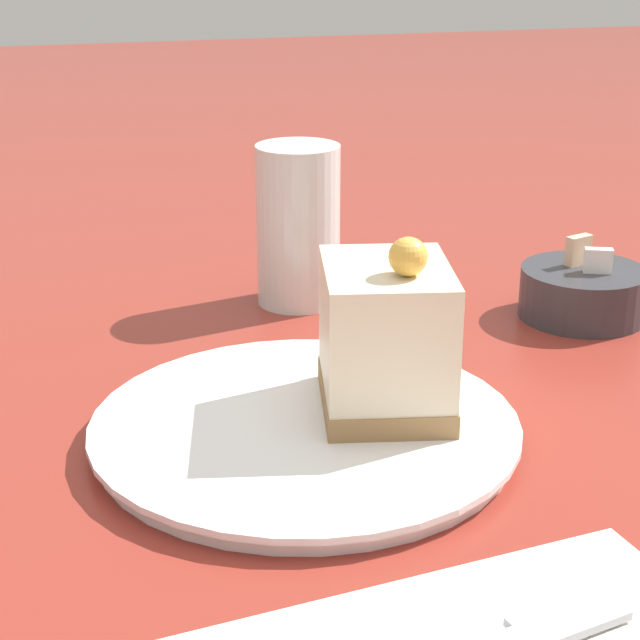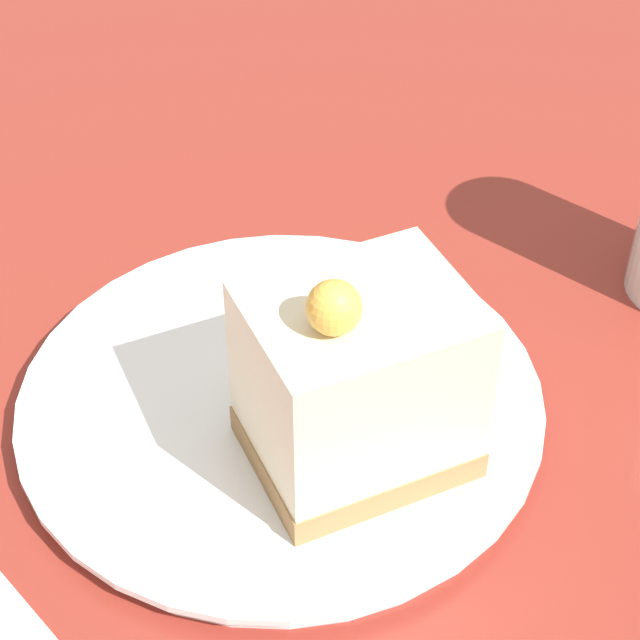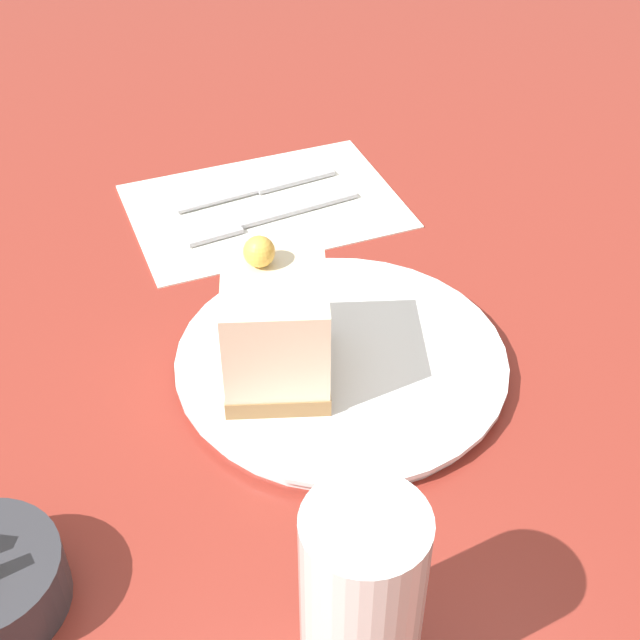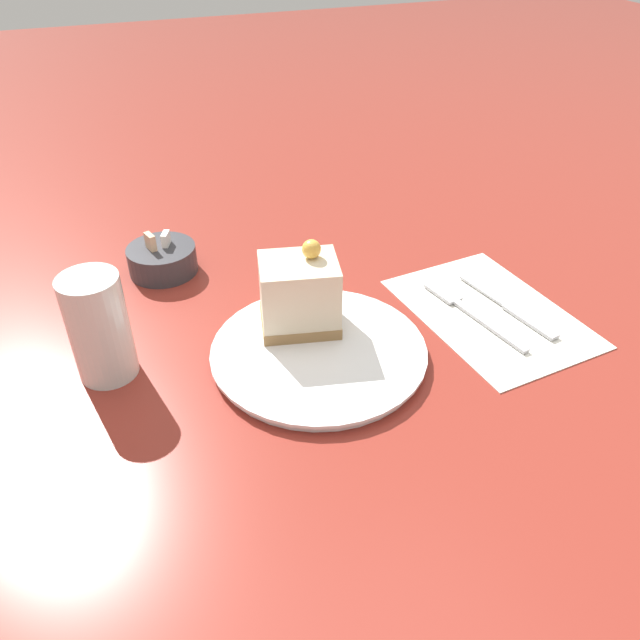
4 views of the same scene
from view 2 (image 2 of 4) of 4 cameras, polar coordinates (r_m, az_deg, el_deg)
ground_plane at (r=0.48m, az=-3.31°, el=-7.91°), size 4.00×4.00×0.00m
plate at (r=0.50m, az=-2.10°, el=-4.32°), size 0.24×0.24×0.01m
cake_slice at (r=0.44m, az=2.02°, el=-3.30°), size 0.10×0.09×0.11m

